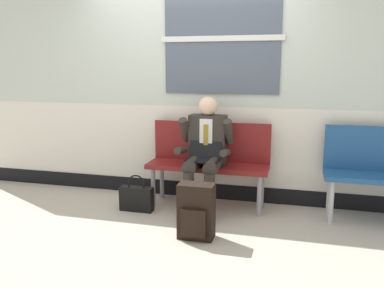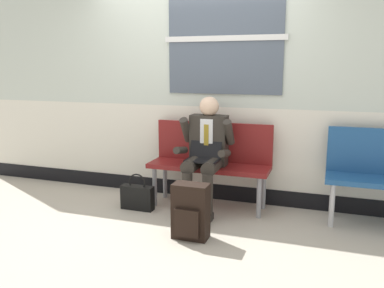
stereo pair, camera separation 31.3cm
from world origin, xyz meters
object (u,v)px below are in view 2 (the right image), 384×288
at_px(person_seated, 205,151).
at_px(bench_with_person, 211,158).
at_px(handbag, 137,197).
at_px(backpack, 190,212).

bearing_deg(person_seated, bench_with_person, 90.00).
distance_m(bench_with_person, handbag, 0.92).
bearing_deg(bench_with_person, backpack, -84.67).
height_order(person_seated, handbag, person_seated).
relative_size(backpack, handbag, 1.27).
bearing_deg(person_seated, backpack, -83.20).
xyz_separation_m(backpack, handbag, (-0.81, 0.52, -0.11)).
bearing_deg(handbag, backpack, -33.05).
height_order(person_seated, backpack, person_seated).
bearing_deg(backpack, handbag, 146.95).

